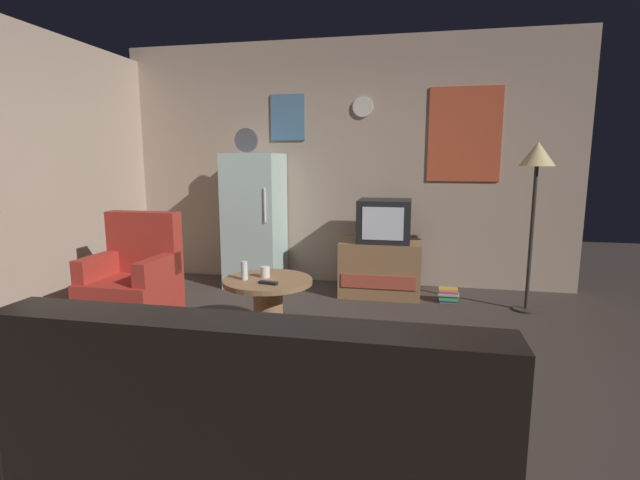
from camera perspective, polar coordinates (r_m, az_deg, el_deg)
name	(u,v)px	position (r m, az deg, el deg)	size (l,w,h in m)	color
ground_plane	(285,367)	(3.38, -4.33, -15.15)	(12.00, 12.00, 0.00)	#3D332D
wall_with_art	(343,164)	(5.47, 2.77, 9.28)	(5.20, 0.12, 2.76)	tan
fridge	(255,220)	(5.38, -7.94, 2.46)	(0.60, 0.62, 1.77)	silver
tv_stand	(380,268)	(5.03, 7.38, -3.41)	(0.84, 0.53, 0.58)	#8E6642
crt_tv	(384,221)	(4.94, 7.87, 2.36)	(0.54, 0.51, 0.44)	black
standing_lamp	(537,167)	(4.74, 24.91, 8.03)	(0.32, 0.32, 1.59)	#332D28
coffee_table	(268,307)	(3.86, -6.32, -8.18)	(0.72, 0.72, 0.48)	#8E6642
wine_glass	(244,271)	(3.78, -9.21, -3.70)	(0.05, 0.05, 0.15)	silver
mug_ceramic_white	(265,272)	(3.84, -6.71, -3.89)	(0.08, 0.08, 0.09)	silver
remote_control	(268,283)	(3.64, -6.33, -5.21)	(0.15, 0.04, 0.02)	black
armchair	(134,283)	(4.50, -21.75, -4.94)	(0.68, 0.68, 0.96)	#A52D23
couch	(265,453)	(1.97, -6.78, -24.43)	(1.70, 0.80, 0.92)	black
book_stack	(448,295)	(4.96, 15.33, -6.47)	(0.22, 0.18, 0.14)	#4265C5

